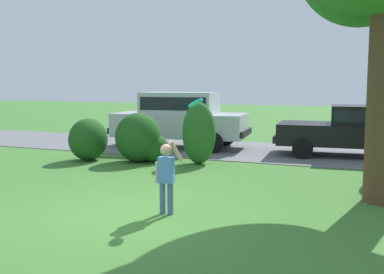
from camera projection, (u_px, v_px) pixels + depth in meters
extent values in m
plane|color=#3D752D|center=(126.00, 213.00, 7.98)|extent=(80.00, 80.00, 0.00)
cube|color=slate|center=(247.00, 151.00, 15.26)|extent=(28.00, 4.40, 0.02)
ellipsoid|color=#1E511C|center=(88.00, 139.00, 13.41)|extent=(1.06, 1.25, 1.22)
ellipsoid|color=#1E511C|center=(138.00, 137.00, 13.13)|extent=(1.29, 1.31, 1.40)
ellipsoid|color=#1E511C|center=(153.00, 148.00, 13.17)|extent=(0.90, 0.90, 0.81)
ellipsoid|color=#286023|center=(199.00, 133.00, 12.76)|extent=(0.95, 0.78, 1.71)
cube|color=black|center=(349.00, 134.00, 14.09)|extent=(4.35, 2.21, 0.64)
cube|color=black|center=(361.00, 115.00, 13.93)|extent=(1.82, 1.76, 0.56)
cube|color=black|center=(361.00, 115.00, 13.93)|extent=(1.69, 1.77, 0.34)
cylinder|color=black|center=(303.00, 149.00, 13.62)|extent=(0.62, 0.27, 0.60)
cylinder|color=black|center=(306.00, 141.00, 15.40)|extent=(0.62, 0.27, 0.60)
cube|color=black|center=(278.00, 137.00, 14.73)|extent=(0.28, 1.75, 0.20)
cube|color=silver|center=(180.00, 125.00, 15.95)|extent=(4.66, 2.28, 0.80)
cube|color=silver|center=(180.00, 103.00, 15.86)|extent=(2.62, 1.86, 0.72)
cube|color=black|center=(180.00, 103.00, 15.86)|extent=(2.43, 1.86, 0.43)
cylinder|color=black|center=(132.00, 140.00, 15.50)|extent=(0.70, 0.29, 0.68)
cylinder|color=black|center=(152.00, 134.00, 17.29)|extent=(0.70, 0.29, 0.68)
cylinder|color=black|center=(213.00, 143.00, 14.71)|extent=(0.70, 0.29, 0.68)
cylinder|color=black|center=(225.00, 136.00, 16.51)|extent=(0.70, 0.29, 0.68)
cube|color=black|center=(119.00, 129.00, 16.61)|extent=(0.29, 1.75, 0.20)
cube|color=black|center=(246.00, 133.00, 15.33)|extent=(0.29, 1.75, 0.20)
cylinder|color=#4C608C|center=(162.00, 198.00, 7.90)|extent=(0.10, 0.10, 0.55)
cylinder|color=#4C608C|center=(170.00, 199.00, 7.87)|extent=(0.10, 0.10, 0.55)
cube|color=#4C7FCC|center=(166.00, 170.00, 7.83)|extent=(0.28, 0.19, 0.44)
sphere|color=tan|center=(166.00, 150.00, 7.79)|extent=(0.20, 0.20, 0.20)
cylinder|color=tan|center=(176.00, 151.00, 7.80)|extent=(0.18, 0.25, 0.39)
cylinder|color=tan|center=(157.00, 172.00, 7.88)|extent=(0.07, 0.07, 0.36)
cylinder|color=#1EB7B2|center=(196.00, 103.00, 8.03)|extent=(0.26, 0.28, 0.18)
cylinder|color=yellow|center=(196.00, 103.00, 8.03)|extent=(0.15, 0.16, 0.11)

